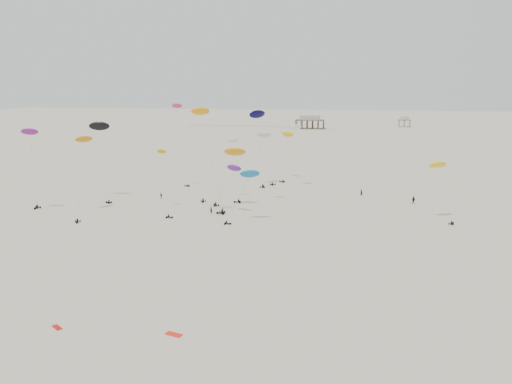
% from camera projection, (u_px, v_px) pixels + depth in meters
% --- Properties ---
extents(ground_plane, '(900.00, 900.00, 0.00)m').
position_uv_depth(ground_plane, '(304.00, 156.00, 221.74)').
color(ground_plane, beige).
extents(pavilion_main, '(21.00, 13.00, 9.80)m').
position_uv_depth(pavilion_main, '(310.00, 123.00, 366.81)').
color(pavilion_main, brown).
rests_on(pavilion_main, ground).
extents(pavilion_small, '(9.00, 7.00, 8.00)m').
position_uv_depth(pavilion_small, '(404.00, 122.00, 382.84)').
color(pavilion_small, brown).
rests_on(pavilion_small, ground).
extents(pier_fence, '(80.20, 0.20, 1.50)m').
position_uv_depth(pier_fence, '(241.00, 126.00, 377.14)').
color(pier_fence, black).
rests_on(pier_fence, ground).
extents(rig_0, '(4.75, 4.22, 20.46)m').
position_uv_depth(rig_0, '(31.00, 150.00, 124.91)').
color(rig_0, black).
rests_on(rig_0, ground).
extents(rig_1, '(6.31, 4.73, 25.45)m').
position_uv_depth(rig_1, '(180.00, 128.00, 153.59)').
color(rig_1, black).
rests_on(rig_1, ground).
extents(rig_2, '(8.44, 12.44, 18.60)m').
position_uv_depth(rig_2, '(220.00, 166.00, 136.70)').
color(rig_2, black).
rests_on(rig_2, ground).
extents(rig_3, '(9.50, 5.90, 25.62)m').
position_uv_depth(rig_3, '(206.00, 138.00, 121.33)').
color(rig_3, black).
rests_on(rig_3, ground).
extents(rig_4, '(9.90, 6.17, 19.13)m').
position_uv_depth(rig_4, '(291.00, 139.00, 155.01)').
color(rig_4, black).
rests_on(rig_4, ground).
extents(rig_5, '(8.01, 17.26, 21.86)m').
position_uv_depth(rig_5, '(83.00, 154.00, 122.10)').
color(rig_5, black).
rests_on(rig_5, ground).
extents(rig_6, '(8.39, 6.98, 15.17)m').
position_uv_depth(rig_6, '(232.00, 159.00, 129.76)').
color(rig_6, black).
rests_on(rig_6, ground).
extents(rig_7, '(5.67, 7.12, 11.82)m').
position_uv_depth(rig_7, '(230.00, 180.00, 122.32)').
color(rig_7, black).
rests_on(rig_7, ground).
extents(rig_8, '(8.58, 13.87, 19.00)m').
position_uv_depth(rig_8, '(165.00, 179.00, 123.12)').
color(rig_8, black).
rests_on(rig_8, ground).
extents(rig_9, '(9.08, 9.12, 19.12)m').
position_uv_depth(rig_9, '(257.00, 153.00, 134.36)').
color(rig_9, black).
rests_on(rig_9, ground).
extents(rig_10, '(10.74, 12.61, 22.14)m').
position_uv_depth(rig_10, '(100.00, 133.00, 138.65)').
color(rig_10, black).
rests_on(rig_10, ground).
extents(rig_11, '(7.17, 8.94, 12.55)m').
position_uv_depth(rig_11, '(247.00, 180.00, 115.11)').
color(rig_11, black).
rests_on(rig_11, ground).
extents(rig_12, '(7.11, 12.67, 23.60)m').
position_uv_depth(rig_12, '(258.00, 123.00, 156.35)').
color(rig_12, black).
rests_on(rig_12, ground).
extents(rig_13, '(6.18, 10.70, 14.22)m').
position_uv_depth(rig_13, '(440.00, 172.00, 116.69)').
color(rig_13, black).
rests_on(rig_13, ground).
extents(rig_14, '(4.86, 13.92, 17.23)m').
position_uv_depth(rig_14, '(287.00, 141.00, 167.70)').
color(rig_14, black).
rests_on(rig_14, ground).
extents(spectator_0, '(0.89, 0.77, 2.06)m').
position_uv_depth(spectator_0, '(211.00, 214.00, 121.35)').
color(spectator_0, black).
rests_on(spectator_0, ground).
extents(spectator_1, '(1.30, 1.13, 2.31)m').
position_uv_depth(spectator_1, '(413.00, 204.00, 131.58)').
color(spectator_1, black).
rests_on(spectator_1, ground).
extents(spectator_2, '(1.30, 1.13, 1.94)m').
position_uv_depth(spectator_2, '(161.00, 199.00, 137.67)').
color(spectator_2, black).
rests_on(spectator_2, ground).
extents(spectator_3, '(0.97, 0.93, 2.21)m').
position_uv_depth(spectator_3, '(361.00, 196.00, 141.51)').
color(spectator_3, black).
rests_on(spectator_3, ground).
extents(grounded_kite_a, '(2.35, 1.41, 0.08)m').
position_uv_depth(grounded_kite_a, '(174.00, 335.00, 62.28)').
color(grounded_kite_a, red).
rests_on(grounded_kite_a, ground).
extents(grounded_kite_b, '(1.89, 1.58, 0.07)m').
position_uv_depth(grounded_kite_b, '(57.00, 328.00, 64.10)').
color(grounded_kite_b, '#BC0B0D').
rests_on(grounded_kite_b, ground).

